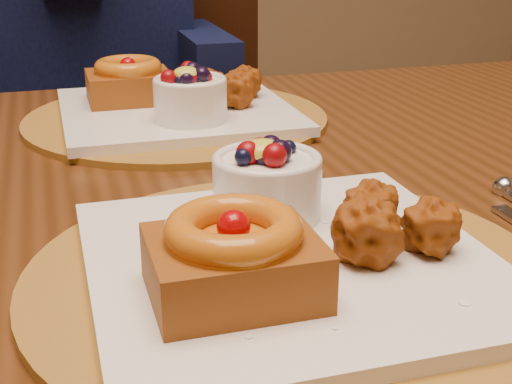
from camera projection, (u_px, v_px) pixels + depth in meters
dining_table at (219, 249)px, 0.73m from camera, size 1.60×0.90×0.76m
place_setting_near at (285, 248)px, 0.50m from camera, size 0.38×0.38×0.08m
place_setting_far at (175, 105)px, 0.89m from camera, size 0.38×0.38×0.08m
chair_far at (164, 171)px, 1.39m from camera, size 0.48×0.48×0.96m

